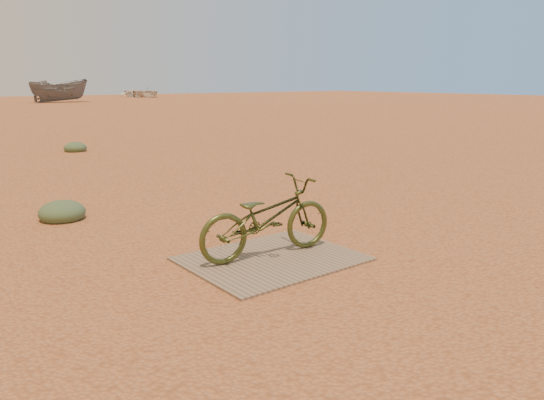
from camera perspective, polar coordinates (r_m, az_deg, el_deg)
ground at (r=5.02m, az=5.01°, el=-7.74°), size 120.00×120.00×0.00m
plywood_board at (r=5.33m, az=0.00°, el=-6.35°), size 1.65×1.31×0.02m
bicycle at (r=5.29m, az=-0.55°, el=-1.92°), size 1.54×0.66×0.79m
boat_mid_right at (r=46.13m, az=-21.88°, el=10.86°), size 4.85×2.21×1.82m
boat_far_right at (r=57.54m, az=-13.71°, el=11.21°), size 4.42×5.53×1.02m
kale_a at (r=7.36m, az=-21.59°, el=-1.94°), size 0.58×0.58×0.32m
kale_b at (r=14.27m, az=-20.37°, el=4.93°), size 0.56×0.56×0.31m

